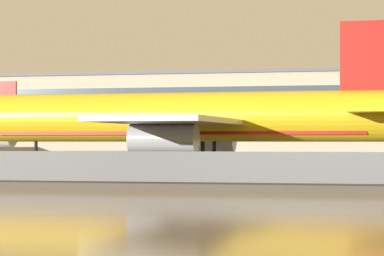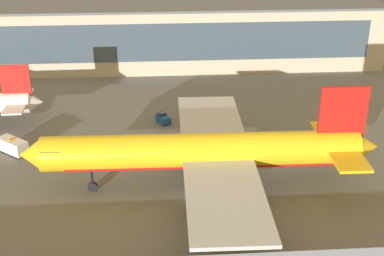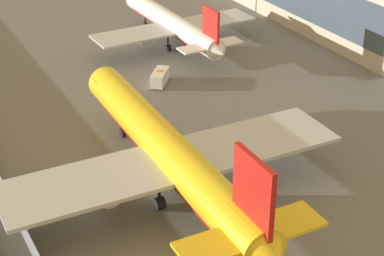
% 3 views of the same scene
% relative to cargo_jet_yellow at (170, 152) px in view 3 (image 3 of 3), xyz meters
% --- Properties ---
extents(ground_plane, '(500.00, 500.00, 0.00)m').
position_rel_cargo_jet_yellow_xyz_m(ground_plane, '(-1.64, -2.11, -5.64)').
color(ground_plane, '#66635E').
extents(perimeter_fence, '(280.00, 0.10, 2.71)m').
position_rel_cargo_jet_yellow_xyz_m(perimeter_fence, '(-1.64, -18.11, -4.29)').
color(perimeter_fence, slate).
rests_on(perimeter_fence, ground).
extents(cargo_jet_yellow, '(48.54, 41.19, 14.78)m').
position_rel_cargo_jet_yellow_xyz_m(cargo_jet_yellow, '(0.00, 0.00, 0.00)').
color(cargo_jet_yellow, yellow).
rests_on(cargo_jet_yellow, ground).
extents(passenger_jet_white_red, '(37.07, 31.49, 11.25)m').
position_rel_cargo_jet_yellow_xyz_m(passenger_jet_white_red, '(-43.91, 22.27, -1.35)').
color(passenger_jet_white_red, white).
rests_on(passenger_jet_white_red, ground).
extents(baggage_tug, '(2.82, 3.58, 1.80)m').
position_rel_cargo_jet_yellow_xyz_m(baggage_tug, '(-5.48, 22.58, -4.84)').
color(baggage_tug, '#19519E').
rests_on(baggage_tug, ground).
extents(ops_van, '(5.35, 4.93, 2.48)m').
position_rel_cargo_jet_yellow_xyz_m(ops_van, '(-29.30, 12.66, -4.37)').
color(ops_van, white).
rests_on(ops_van, ground).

